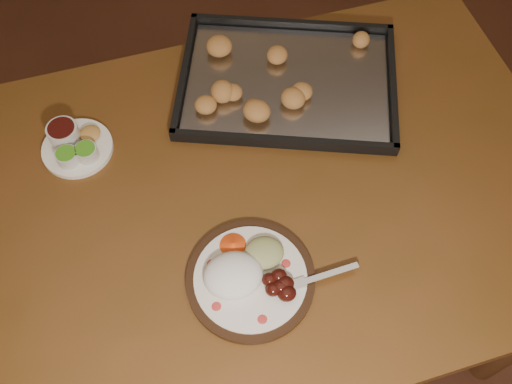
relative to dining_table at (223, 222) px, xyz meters
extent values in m
plane|color=brown|center=(0.15, 0.00, -0.65)|extent=(4.00, 4.00, 0.00)
cube|color=brown|center=(0.00, 0.00, 0.08)|extent=(1.60, 1.08, 0.04)
cylinder|color=#553119|center=(0.63, 0.46, -0.30)|extent=(0.07, 0.07, 0.71)
cylinder|color=black|center=(0.03, -0.18, 0.10)|extent=(0.25, 0.25, 0.01)
cylinder|color=white|center=(0.03, -0.18, 0.11)|extent=(0.21, 0.21, 0.01)
ellipsoid|color=red|center=(-0.04, -0.23, 0.12)|extent=(0.02, 0.02, 0.00)
ellipsoid|color=red|center=(0.04, -0.27, 0.12)|extent=(0.02, 0.02, 0.00)
ellipsoid|color=red|center=(0.10, -0.17, 0.12)|extent=(0.02, 0.02, 0.00)
ellipsoid|color=red|center=(-0.04, -0.14, 0.12)|extent=(0.02, 0.02, 0.00)
ellipsoid|color=white|center=(0.00, -0.18, 0.13)|extent=(0.14, 0.13, 0.05)
ellipsoid|color=#48130A|center=(0.07, -0.22, 0.13)|extent=(0.03, 0.03, 0.02)
ellipsoid|color=#48130A|center=(0.09, -0.21, 0.13)|extent=(0.03, 0.03, 0.02)
ellipsoid|color=#48130A|center=(0.08, -0.19, 0.13)|extent=(0.03, 0.03, 0.02)
ellipsoid|color=#48130A|center=(0.09, -0.23, 0.13)|extent=(0.03, 0.03, 0.02)
ellipsoid|color=#48130A|center=(0.07, -0.20, 0.13)|extent=(0.03, 0.03, 0.02)
ellipsoid|color=#48130A|center=(0.08, -0.22, 0.13)|extent=(0.03, 0.03, 0.02)
ellipsoid|color=#C7BC80|center=(0.07, -0.14, 0.12)|extent=(0.09, 0.09, 0.03)
cone|color=#F74B16|center=(0.01, -0.11, 0.12)|extent=(0.06, 0.06, 0.02)
cube|color=silver|center=(0.18, -0.20, 0.12)|extent=(0.12, 0.03, 0.00)
cube|color=silver|center=(0.12, -0.21, 0.12)|extent=(0.03, 0.02, 0.00)
cylinder|color=silver|center=(0.10, -0.22, 0.12)|extent=(0.03, 0.01, 0.00)
cylinder|color=silver|center=(0.10, -0.22, 0.12)|extent=(0.03, 0.01, 0.00)
cylinder|color=silver|center=(0.10, -0.21, 0.12)|extent=(0.03, 0.01, 0.00)
cylinder|color=silver|center=(0.10, -0.21, 0.12)|extent=(0.03, 0.01, 0.00)
cylinder|color=white|center=(-0.29, 0.18, 0.10)|extent=(0.15, 0.15, 0.01)
cylinder|color=silver|center=(-0.30, 0.14, 0.12)|extent=(0.05, 0.05, 0.03)
cylinder|color=#479A1E|center=(-0.30, 0.14, 0.14)|extent=(0.04, 0.04, 0.00)
cylinder|color=silver|center=(-0.26, 0.15, 0.12)|extent=(0.05, 0.05, 0.03)
cylinder|color=#479A1E|center=(-0.26, 0.15, 0.14)|extent=(0.04, 0.04, 0.00)
cylinder|color=silver|center=(-0.31, 0.20, 0.13)|extent=(0.07, 0.07, 0.04)
cylinder|color=#360C09|center=(-0.31, 0.20, 0.15)|extent=(0.06, 0.06, 0.00)
ellipsoid|color=gold|center=(-0.26, 0.20, 0.12)|extent=(0.05, 0.05, 0.02)
cube|color=black|center=(0.20, 0.28, 0.10)|extent=(0.57, 0.47, 0.01)
cube|color=black|center=(0.24, 0.45, 0.12)|extent=(0.48, 0.13, 0.02)
cube|color=black|center=(0.15, 0.11, 0.12)|extent=(0.48, 0.13, 0.02)
cube|color=black|center=(0.43, 0.22, 0.12)|extent=(0.10, 0.35, 0.02)
cube|color=black|center=(-0.04, 0.34, 0.12)|extent=(0.10, 0.35, 0.02)
cube|color=silver|center=(0.20, 0.28, 0.11)|extent=(0.53, 0.43, 0.00)
ellipsoid|color=#C07A43|center=(0.26, 0.27, 0.13)|extent=(0.05, 0.05, 0.04)
ellipsoid|color=#C07A43|center=(0.31, 0.30, 0.13)|extent=(0.08, 0.07, 0.04)
ellipsoid|color=#C07A43|center=(0.25, 0.38, 0.13)|extent=(0.07, 0.07, 0.04)
ellipsoid|color=#C07A43|center=(0.16, 0.35, 0.13)|extent=(0.07, 0.07, 0.04)
ellipsoid|color=#C07A43|center=(0.13, 0.36, 0.13)|extent=(0.08, 0.07, 0.04)
ellipsoid|color=#C07A43|center=(0.14, 0.30, 0.13)|extent=(0.05, 0.05, 0.04)
ellipsoid|color=#C07A43|center=(0.08, 0.26, 0.13)|extent=(0.08, 0.07, 0.04)
ellipsoid|color=#C07A43|center=(0.15, 0.19, 0.13)|extent=(0.07, 0.07, 0.04)
ellipsoid|color=#C07A43|center=(0.23, 0.21, 0.13)|extent=(0.07, 0.07, 0.04)
ellipsoid|color=#C07A43|center=(0.27, 0.21, 0.13)|extent=(0.08, 0.07, 0.04)
camera|label=1|loc=(-0.02, -0.57, 1.12)|focal=40.00mm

